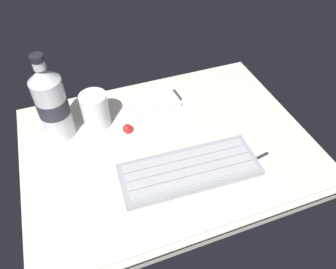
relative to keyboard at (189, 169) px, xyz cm
name	(u,v)px	position (x,y,z in cm)	size (l,w,h in cm)	color
ground_plane	(168,147)	(-1.44, 8.84, -1.79)	(64.00, 48.00, 2.80)	beige
keyboard	(189,169)	(0.00, 0.00, 0.00)	(29.49, 12.36, 1.70)	#93969B
handheld_device	(155,102)	(0.14, 23.36, -0.08)	(13.25, 8.62, 1.50)	silver
juice_cup	(96,111)	(-14.99, 21.19, 3.10)	(6.40, 6.40, 8.50)	silver
water_bottle	(52,103)	(-23.65, 20.85, 8.20)	(6.73, 6.73, 20.80)	silver
trackball_mouse	(127,129)	(-9.05, 15.83, 0.29)	(2.20, 2.20, 2.20)	red
stylus_pen	(251,160)	(13.56, -1.93, -0.46)	(0.70, 0.70, 9.50)	#26262B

